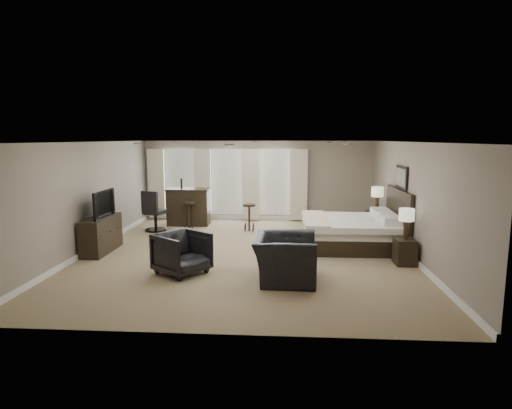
# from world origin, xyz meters

# --- Properties ---
(room) EXTENTS (7.60, 8.60, 2.64)m
(room) POSITION_xyz_m (0.00, 0.00, 1.30)
(room) COLOR #847354
(room) RESTS_ON ground
(window_bay) EXTENTS (5.25, 0.20, 2.30)m
(window_bay) POSITION_xyz_m (-1.00, 4.11, 1.20)
(window_bay) COLOR silver
(window_bay) RESTS_ON room
(bed) EXTENTS (2.29, 2.18, 1.46)m
(bed) POSITION_xyz_m (2.58, 0.77, 0.73)
(bed) COLOR silver
(bed) RESTS_ON ground
(nightstand_near) EXTENTS (0.41, 0.51, 0.55)m
(nightstand_near) POSITION_xyz_m (3.47, -0.68, 0.28)
(nightstand_near) COLOR black
(nightstand_near) RESTS_ON ground
(nightstand_far) EXTENTS (0.49, 0.60, 0.65)m
(nightstand_far) POSITION_xyz_m (3.47, 2.22, 0.33)
(nightstand_far) COLOR black
(nightstand_far) RESTS_ON ground
(lamp_near) EXTENTS (0.32, 0.32, 0.66)m
(lamp_near) POSITION_xyz_m (3.47, -0.68, 0.88)
(lamp_near) COLOR beige
(lamp_near) RESTS_ON nightstand_near
(lamp_far) EXTENTS (0.34, 0.34, 0.69)m
(lamp_far) POSITION_xyz_m (3.47, 2.22, 1.00)
(lamp_far) COLOR beige
(lamp_far) RESTS_ON nightstand_far
(wall_art) EXTENTS (0.04, 0.96, 0.56)m
(wall_art) POSITION_xyz_m (3.70, 0.77, 1.75)
(wall_art) COLOR slate
(wall_art) RESTS_ON room
(dresser) EXTENTS (0.47, 1.45, 0.84)m
(dresser) POSITION_xyz_m (-3.45, -0.12, 0.42)
(dresser) COLOR black
(dresser) RESTS_ON ground
(tv) EXTENTS (0.64, 1.11, 0.15)m
(tv) POSITION_xyz_m (-3.45, -0.12, 0.91)
(tv) COLOR black
(tv) RESTS_ON dresser
(armchair_near) EXTENTS (0.90, 1.35, 1.16)m
(armchair_near) POSITION_xyz_m (0.90, -1.88, 0.58)
(armchair_near) COLOR black
(armchair_near) RESTS_ON ground
(armchair_far) EXTENTS (1.21, 1.22, 0.92)m
(armchair_far) POSITION_xyz_m (-1.14, -1.62, 0.46)
(armchair_far) COLOR black
(armchair_far) RESTS_ON ground
(bar_counter) EXTENTS (1.32, 0.69, 1.15)m
(bar_counter) POSITION_xyz_m (-2.09, 3.22, 0.58)
(bar_counter) COLOR black
(bar_counter) RESTS_ON ground
(bar_stool_left) EXTENTS (0.42, 0.42, 0.80)m
(bar_stool_left) POSITION_xyz_m (-1.98, 2.77, 0.40)
(bar_stool_left) COLOR black
(bar_stool_left) RESTS_ON ground
(bar_stool_right) EXTENTS (0.39, 0.39, 0.79)m
(bar_stool_right) POSITION_xyz_m (-0.13, 2.46, 0.40)
(bar_stool_right) COLOR black
(bar_stool_right) RESTS_ON ground
(desk_chair) EXTENTS (0.78, 0.78, 1.20)m
(desk_chair) POSITION_xyz_m (-2.86, 2.25, 0.60)
(desk_chair) COLOR black
(desk_chair) RESTS_ON ground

